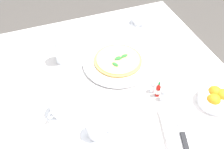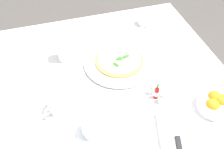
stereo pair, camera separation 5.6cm
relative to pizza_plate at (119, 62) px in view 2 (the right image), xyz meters
The scene contains 13 objects.
dining_table 0.24m from the pizza_plate, 142.53° to the left, with size 1.21×1.21×0.75m.
pizza_plate is the anchor object (origin of this frame).
pizza 0.01m from the pizza_plate, 159.96° to the right, with size 0.23×0.23×0.02m.
coffee_cup_near_right 0.38m from the pizza_plate, 120.55° to the left, with size 0.13×0.13×0.07m.
coffee_cup_right_edge 0.36m from the pizza_plate, 41.22° to the right, with size 0.13×0.13×0.06m.
coffee_cup_center_back 0.41m from the pizza_plate, 147.48° to the left, with size 0.13×0.13×0.07m.
water_glass_near_left 0.27m from the pizza_plate, 64.40° to the left, with size 0.07×0.07×0.13m.
napkin_folded 0.46m from the pizza_plate, 169.60° to the right, with size 0.25×0.18×0.02m.
dinner_knife 0.46m from the pizza_plate, 169.43° to the right, with size 0.19×0.08×0.01m.
citrus_bowl 0.47m from the pizza_plate, 140.72° to the right, with size 0.15×0.15×0.07m.
hot_sauce_bottle 0.26m from the pizza_plate, 160.48° to the right, with size 0.02×0.02×0.08m.
salt_shaker 0.23m from the pizza_plate, 160.50° to the right, with size 0.03×0.03×0.06m.
pepper_shaker 0.29m from the pizza_plate, 160.47° to the right, with size 0.03×0.03×0.06m.
Camera 2 is at (-0.74, 0.19, 1.64)m, focal length 42.59 mm.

